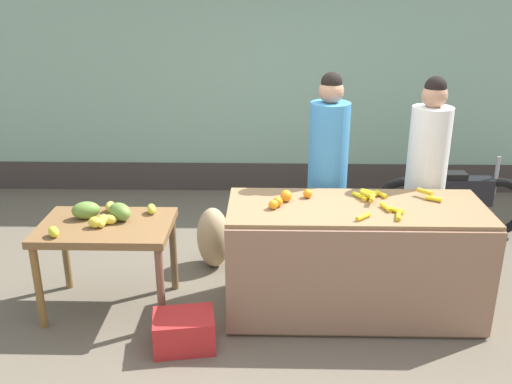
# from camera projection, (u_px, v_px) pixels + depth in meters

# --- Properties ---
(ground_plane) EXTENTS (24.00, 24.00, 0.00)m
(ground_plane) POSITION_uv_depth(u_px,v_px,m) (285.00, 308.00, 4.64)
(ground_plane) COLOR #665B4C
(market_wall_back) EXTENTS (9.92, 0.23, 2.99)m
(market_wall_back) POSITION_uv_depth(u_px,v_px,m) (281.00, 74.00, 6.84)
(market_wall_back) COLOR #8CB299
(market_wall_back) RESTS_ON ground
(fruit_stall_counter) EXTENTS (1.97, 0.79, 0.91)m
(fruit_stall_counter) POSITION_uv_depth(u_px,v_px,m) (354.00, 260.00, 4.45)
(fruit_stall_counter) COLOR olive
(fruit_stall_counter) RESTS_ON ground
(side_table_wooden) EXTENTS (1.03, 0.70, 0.75)m
(side_table_wooden) POSITION_uv_depth(u_px,v_px,m) (107.00, 235.00, 4.44)
(side_table_wooden) COLOR brown
(side_table_wooden) RESTS_ON ground
(banana_bunch_pile) EXTENTS (0.73, 0.59, 0.07)m
(banana_bunch_pile) POSITION_uv_depth(u_px,v_px,m) (383.00, 200.00, 4.34)
(banana_bunch_pile) COLOR gold
(banana_bunch_pile) RESTS_ON fruit_stall_counter
(orange_pile) EXTENTS (0.35, 0.31, 0.09)m
(orange_pile) POSITION_uv_depth(u_px,v_px,m) (286.00, 198.00, 4.34)
(orange_pile) COLOR orange
(orange_pile) RESTS_ON fruit_stall_counter
(mango_papaya_pile) EXTENTS (0.75, 0.62, 0.14)m
(mango_papaya_pile) POSITION_uv_depth(u_px,v_px,m) (103.00, 213.00, 4.44)
(mango_papaya_pile) COLOR yellow
(mango_papaya_pile) RESTS_ON side_table_wooden
(vendor_woman_blue_shirt) EXTENTS (0.34, 0.34, 1.83)m
(vendor_woman_blue_shirt) POSITION_uv_depth(u_px,v_px,m) (327.00, 177.00, 4.89)
(vendor_woman_blue_shirt) COLOR #33333D
(vendor_woman_blue_shirt) RESTS_ON ground
(vendor_woman_white_shirt) EXTENTS (0.34, 0.34, 1.81)m
(vendor_woman_white_shirt) POSITION_uv_depth(u_px,v_px,m) (425.00, 181.00, 4.85)
(vendor_woman_white_shirt) COLOR #33333D
(vendor_woman_white_shirt) RESTS_ON ground
(parked_motorcycle) EXTENTS (1.60, 0.18, 0.88)m
(parked_motorcycle) POSITION_uv_depth(u_px,v_px,m) (451.00, 200.00, 5.82)
(parked_motorcycle) COLOR black
(parked_motorcycle) RESTS_ON ground
(produce_crate) EXTENTS (0.49, 0.39, 0.26)m
(produce_crate) POSITION_uv_depth(u_px,v_px,m) (184.00, 331.00, 4.11)
(produce_crate) COLOR red
(produce_crate) RESTS_ON ground
(produce_sack) EXTENTS (0.41, 0.45, 0.58)m
(produce_sack) POSITION_uv_depth(u_px,v_px,m) (213.00, 237.00, 5.24)
(produce_sack) COLOR tan
(produce_sack) RESTS_ON ground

